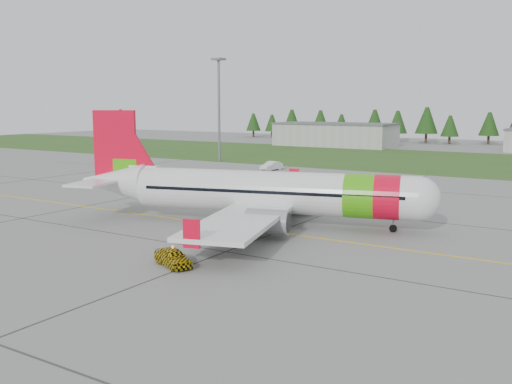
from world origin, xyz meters
The scene contains 9 objects.
ground centered at (0.00, 0.00, 0.00)m, with size 320.00×320.00×0.00m, color gray.
aircraft centered at (7.17, 10.46, 3.11)m, with size 34.90×32.91×10.80m.
follow_me_car centered at (9.10, -5.22, 1.91)m, with size 1.54×1.30×3.82m, color yellow.
service_van centered at (-15.09, 49.84, 2.40)m, with size 1.67×1.58×4.79m, color silver.
grass_strip centered at (0.00, 82.00, 0.01)m, with size 320.00×50.00×0.03m, color #30561E.
taxi_guideline centered at (0.00, 8.00, 0.01)m, with size 120.00×0.25×0.02m, color gold.
hangar_west centered at (-30.00, 110.00, 3.00)m, with size 32.00×14.00×6.00m, color #A8A8A3.
floodlight_mast centered at (-32.00, 58.00, 10.00)m, with size 0.50×0.50×20.00m, color slate.
treeline centered at (0.00, 138.00, 5.00)m, with size 160.00×8.00×10.00m, color #1C3F14, non-canonical shape.
Camera 1 is at (34.81, -35.38, 11.35)m, focal length 40.00 mm.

